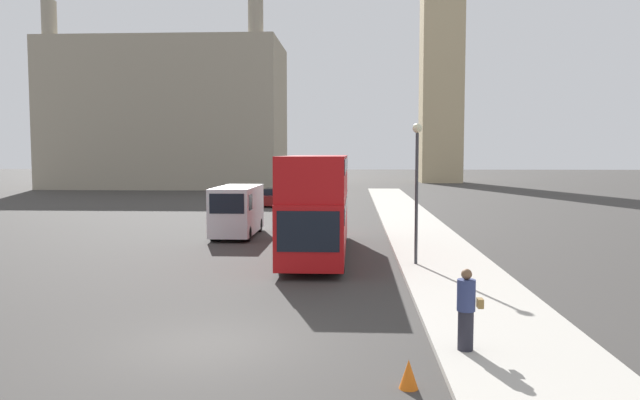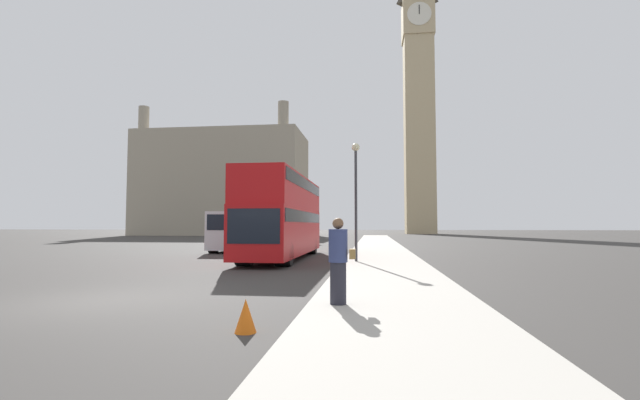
# 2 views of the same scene
# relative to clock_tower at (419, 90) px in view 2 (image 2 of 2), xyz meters

# --- Properties ---
(ground_plane) EXTENTS (300.00, 300.00, 0.00)m
(ground_plane) POSITION_rel_clock_tower_xyz_m (-16.05, -79.23, -29.54)
(ground_plane) COLOR #383533
(sidewalk_strip) EXTENTS (3.65, 120.00, 0.15)m
(sidewalk_strip) POSITION_rel_clock_tower_xyz_m (-9.22, -79.23, -29.47)
(sidewalk_strip) COLOR #ADA89E
(sidewalk_strip) RESTS_ON ground_plane
(clock_tower) EXTENTS (6.34, 6.51, 57.59)m
(clock_tower) POSITION_rel_clock_tower_xyz_m (0.00, 0.00, 0.00)
(clock_tower) COLOR tan
(clock_tower) RESTS_ON ground_plane
(building_block_distant) EXTENTS (28.58, 14.53, 22.00)m
(building_block_distant) POSITION_rel_clock_tower_xyz_m (-36.20, -14.56, -20.49)
(building_block_distant) COLOR #9E937F
(building_block_distant) RESTS_ON ground_plane
(red_double_decker_bus) EXTENTS (2.45, 11.37, 4.25)m
(red_double_decker_bus) POSITION_rel_clock_tower_xyz_m (-14.34, -66.54, -27.16)
(red_double_decker_bus) COLOR #B71114
(red_double_decker_bus) RESTS_ON ground_plane
(white_van) EXTENTS (2.01, 5.48, 2.61)m
(white_van) POSITION_rel_clock_tower_xyz_m (-18.88, -60.86, -28.15)
(white_van) COLOR silver
(white_van) RESTS_ON ground_plane
(pedestrian) EXTENTS (0.55, 0.39, 1.76)m
(pedestrian) POSITION_rel_clock_tower_xyz_m (-10.40, -79.75, -28.51)
(pedestrian) COLOR #23232D
(pedestrian) RESTS_ON sidewalk_strip
(street_lamp) EXTENTS (0.36, 0.36, 5.32)m
(street_lamp) POSITION_rel_clock_tower_xyz_m (-10.43, -69.31, -25.86)
(street_lamp) COLOR #38383D
(street_lamp) RESTS_ON sidewalk_strip
(parked_sedan) EXTENTS (1.76, 4.72, 1.42)m
(parked_sedan) POSITION_rel_clock_tower_xyz_m (-19.34, -41.72, -28.89)
(parked_sedan) COLOR maroon
(parked_sedan) RESTS_ON ground_plane
(traffic_cone) EXTENTS (0.36, 0.36, 0.55)m
(traffic_cone) POSITION_rel_clock_tower_xyz_m (-11.79, -81.64, -29.27)
(traffic_cone) COLOR orange
(traffic_cone) RESTS_ON ground_plane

